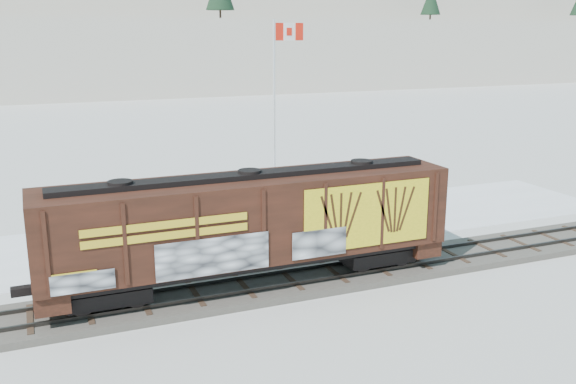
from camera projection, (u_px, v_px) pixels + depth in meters
name	position (u px, v px, depth m)	size (l,w,h in m)	color
ground	(334.00, 278.00, 27.21)	(500.00, 500.00, 0.00)	white
rail_track	(334.00, 275.00, 27.18)	(50.00, 3.40, 0.43)	#59544C
parking_strip	(271.00, 229.00, 33.93)	(40.00, 8.00, 0.03)	white
hillside	(68.00, 12.00, 149.00)	(360.00, 110.00, 93.00)	white
hopper_railcar	(251.00, 222.00, 25.13)	(16.28, 3.06, 4.47)	black
flagpole	(276.00, 138.00, 38.47)	(2.30, 0.90, 10.83)	silver
car_silver	(134.00, 237.00, 29.91)	(1.91, 4.75, 1.62)	silver
car_white	(204.00, 220.00, 32.85)	(1.60, 4.60, 1.51)	silver
car_dark	(389.00, 200.00, 37.15)	(1.73, 4.26, 1.24)	#202328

